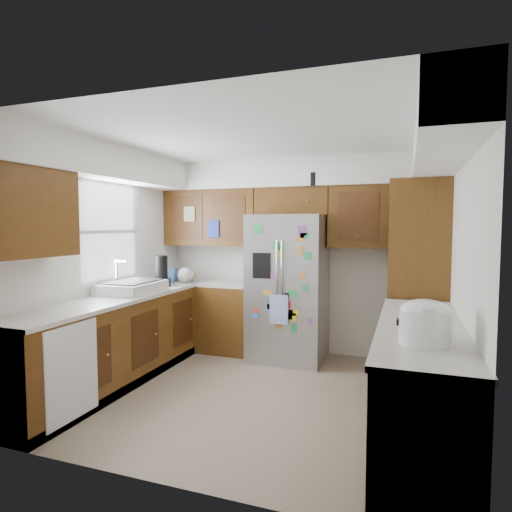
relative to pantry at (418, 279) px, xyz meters
The scene contains 12 objects.
floor 2.17m from the pantry, 142.52° to the right, with size 3.60×3.60×0.00m, color gray.
room_shell 1.94m from the pantry, 153.92° to the right, with size 3.64×3.24×2.52m.
left_counter_run 3.14m from the pantry, 158.56° to the right, with size 1.36×3.20×0.92m.
right_counter_run 1.75m from the pantry, 90.00° to the right, with size 0.63×2.25×0.92m.
pantry is the anchor object (origin of this frame).
fridge 1.51m from the pantry, behind, with size 0.90×0.79×1.80m.
bridge_cabinet 1.77m from the pantry, 169.43° to the left, with size 0.96×0.34×0.35m, color #472D0D.
fridge_top_items 1.91m from the pantry, behind, with size 0.90×0.28×0.25m.
sink_assembly 3.18m from the pantry, 160.64° to the right, with size 0.52×0.70×0.37m.
left_counter_clutter 2.97m from the pantry, behind, with size 0.42×0.88×0.38m.
rice_cooker 2.17m from the pantry, 90.01° to the right, with size 0.33×0.32×0.28m.
paper_towel 2.28m from the pantry, 89.88° to the right, with size 0.11×0.11×0.25m, color white.
Camera 1 is at (1.38, -3.89, 1.66)m, focal length 30.00 mm.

